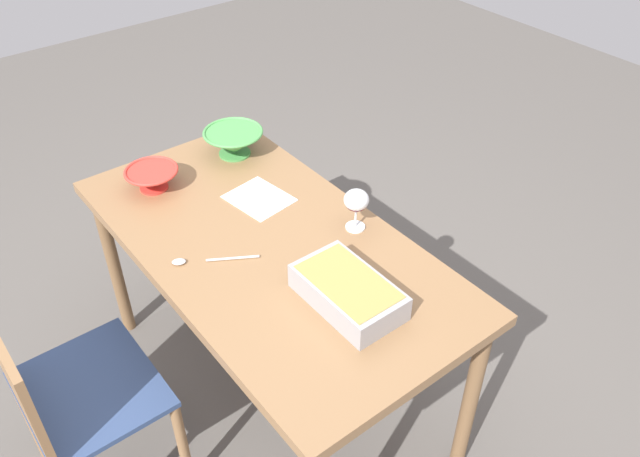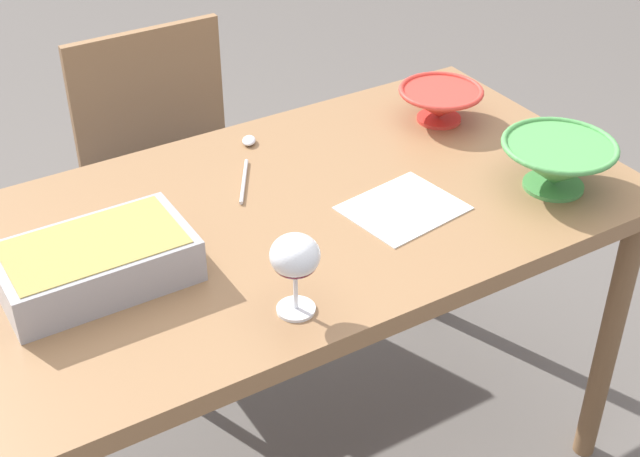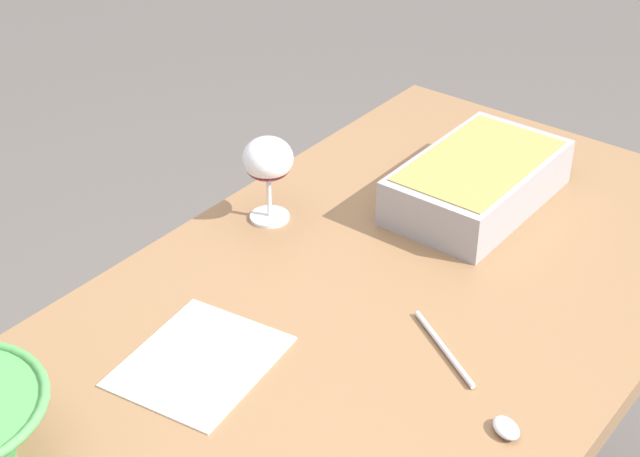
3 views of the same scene
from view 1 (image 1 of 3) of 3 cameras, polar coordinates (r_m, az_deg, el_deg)
name	(u,v)px [view 1 (image 1 of 3)]	position (r m, az deg, el deg)	size (l,w,h in m)	color
ground_plane	(277,387)	(2.70, -3.81, -13.71)	(8.00, 8.00, 0.00)	#5B5651
dining_table	(269,259)	(2.20, -4.54, -2.66)	(1.46, 0.76, 0.76)	olive
chair	(65,396)	(2.21, -21.47, -13.51)	(0.46, 0.40, 0.84)	#334772
wine_glass	(356,202)	(2.14, 3.21, 2.34)	(0.08, 0.08, 0.15)	white
casserole_dish	(348,291)	(1.91, 2.48, -5.48)	(0.33, 0.19, 0.08)	#99999E
mixing_bowl	(152,178)	(2.45, -14.52, 4.35)	(0.20, 0.20, 0.08)	red
small_bowl	(234,141)	(2.59, -7.59, 7.60)	(0.24, 0.24, 0.10)	#4C994C
serving_spoon	(199,260)	(2.10, -10.59, -2.77)	(0.16, 0.25, 0.01)	silver
napkin	(259,198)	(2.35, -5.37, 2.65)	(0.22, 0.18, 0.00)	white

